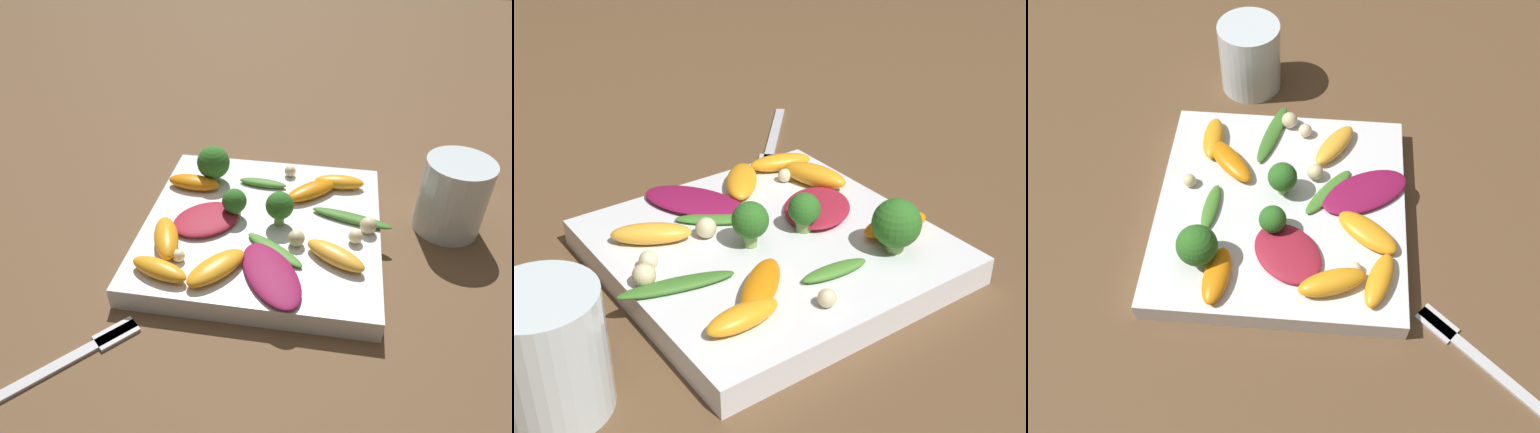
# 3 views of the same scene
# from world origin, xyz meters

# --- Properties ---
(ground_plane) EXTENTS (2.40, 2.40, 0.00)m
(ground_plane) POSITION_xyz_m (0.00, 0.00, 0.00)
(ground_plane) COLOR brown
(plate) EXTENTS (0.27, 0.27, 0.03)m
(plate) POSITION_xyz_m (0.00, 0.00, 0.01)
(plate) COLOR white
(plate) RESTS_ON ground_plane
(drinking_glass) EXTENTS (0.08, 0.08, 0.09)m
(drinking_glass) POSITION_xyz_m (0.21, 0.06, 0.05)
(drinking_glass) COLOR silver
(drinking_glass) RESTS_ON ground_plane
(fork) EXTENTS (0.13, 0.15, 0.01)m
(fork) POSITION_xyz_m (-0.15, -0.20, 0.00)
(fork) COLOR silver
(fork) RESTS_ON ground_plane
(radicchio_leaf_0) EXTENTS (0.09, 0.11, 0.01)m
(radicchio_leaf_0) POSITION_xyz_m (0.02, -0.09, 0.03)
(radicchio_leaf_0) COLOR maroon
(radicchio_leaf_0) RESTS_ON plate
(radicchio_leaf_1) EXTENTS (0.10, 0.10, 0.01)m
(radicchio_leaf_1) POSITION_xyz_m (-0.06, -0.01, 0.03)
(radicchio_leaf_1) COLOR maroon
(radicchio_leaf_1) RESTS_ON plate
(orange_segment_0) EXTENTS (0.07, 0.06, 0.02)m
(orange_segment_0) POSITION_xyz_m (0.08, -0.05, 0.03)
(orange_segment_0) COLOR #FCAD33
(orange_segment_0) RESTS_ON plate
(orange_segment_1) EXTENTS (0.07, 0.08, 0.02)m
(orange_segment_1) POSITION_xyz_m (-0.03, -0.09, 0.03)
(orange_segment_1) COLOR orange
(orange_segment_1) RESTS_ON plate
(orange_segment_2) EXTENTS (0.05, 0.07, 0.02)m
(orange_segment_2) POSITION_xyz_m (-0.10, -0.06, 0.04)
(orange_segment_2) COLOR orange
(orange_segment_2) RESTS_ON plate
(orange_segment_3) EXTENTS (0.07, 0.07, 0.02)m
(orange_segment_3) POSITION_xyz_m (0.05, 0.06, 0.03)
(orange_segment_3) COLOR orange
(orange_segment_3) RESTS_ON plate
(orange_segment_4) EXTENTS (0.07, 0.03, 0.02)m
(orange_segment_4) POSITION_xyz_m (-0.10, 0.06, 0.03)
(orange_segment_4) COLOR orange
(orange_segment_4) RESTS_ON plate
(orange_segment_5) EXTENTS (0.07, 0.04, 0.02)m
(orange_segment_5) POSITION_xyz_m (-0.09, -0.10, 0.03)
(orange_segment_5) COLOR orange
(orange_segment_5) RESTS_ON plate
(orange_segment_6) EXTENTS (0.06, 0.02, 0.02)m
(orange_segment_6) POSITION_xyz_m (0.08, 0.09, 0.03)
(orange_segment_6) COLOR orange
(orange_segment_6) RESTS_ON plate
(broccoli_floret_0) EXTENTS (0.03, 0.03, 0.04)m
(broccoli_floret_0) POSITION_xyz_m (-0.03, 0.01, 0.05)
(broccoli_floret_0) COLOR #7A9E51
(broccoli_floret_0) RESTS_ON plate
(broccoli_floret_1) EXTENTS (0.03, 0.03, 0.04)m
(broccoli_floret_1) POSITION_xyz_m (0.02, -0.00, 0.05)
(broccoli_floret_1) COLOR #84AD5B
(broccoli_floret_1) RESTS_ON plate
(broccoli_floret_2) EXTENTS (0.04, 0.04, 0.05)m
(broccoli_floret_2) POSITION_xyz_m (-0.07, 0.08, 0.05)
(broccoli_floret_2) COLOR #84AD5B
(broccoli_floret_2) RESTS_ON plate
(arugula_sprig_0) EXTENTS (0.06, 0.02, 0.01)m
(arugula_sprig_0) POSITION_xyz_m (-0.01, 0.07, 0.03)
(arugula_sprig_0) COLOR #47842D
(arugula_sprig_0) RESTS_ON plate
(arugula_sprig_1) EXTENTS (0.09, 0.04, 0.01)m
(arugula_sprig_1) POSITION_xyz_m (0.10, 0.02, 0.03)
(arugula_sprig_1) COLOR #3D7528
(arugula_sprig_1) RESTS_ON plate
(arugula_sprig_2) EXTENTS (0.07, 0.06, 0.01)m
(arugula_sprig_2) POSITION_xyz_m (0.02, -0.05, 0.03)
(arugula_sprig_2) COLOR #47842D
(arugula_sprig_2) RESTS_ON plate
(macadamia_nut_0) EXTENTS (0.02, 0.02, 0.02)m
(macadamia_nut_0) POSITION_xyz_m (0.12, 0.00, 0.03)
(macadamia_nut_0) COLOR beige
(macadamia_nut_0) RESTS_ON plate
(macadamia_nut_1) EXTENTS (0.02, 0.02, 0.02)m
(macadamia_nut_1) POSITION_xyz_m (0.04, -0.03, 0.03)
(macadamia_nut_1) COLOR beige
(macadamia_nut_1) RESTS_ON plate
(macadamia_nut_2) EXTENTS (0.01, 0.01, 0.01)m
(macadamia_nut_2) POSITION_xyz_m (0.02, 0.10, 0.03)
(macadamia_nut_2) COLOR beige
(macadamia_nut_2) RESTS_ON plate
(macadamia_nut_3) EXTENTS (0.02, 0.02, 0.02)m
(macadamia_nut_3) POSITION_xyz_m (0.11, -0.02, 0.03)
(macadamia_nut_3) COLOR beige
(macadamia_nut_3) RESTS_ON plate
(macadamia_nut_4) EXTENTS (0.01, 0.01, 0.01)m
(macadamia_nut_4) POSITION_xyz_m (-0.08, -0.08, 0.03)
(macadamia_nut_4) COLOR beige
(macadamia_nut_4) RESTS_ON plate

